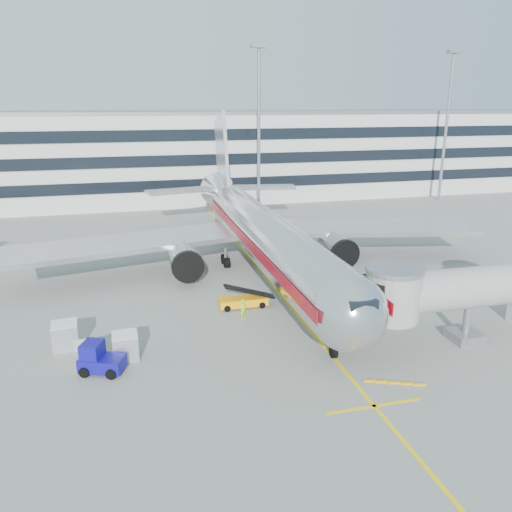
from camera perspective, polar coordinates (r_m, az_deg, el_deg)
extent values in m
plane|color=gray|center=(42.40, 4.55, -6.48)|extent=(180.00, 180.00, 0.00)
cube|color=yellow|center=(51.29, 0.91, -2.17)|extent=(0.25, 70.00, 0.01)
cube|color=yellow|center=(31.11, 13.35, -16.33)|extent=(6.00, 0.25, 0.01)
cylinder|color=silver|center=(48.20, 1.57, 1.78)|extent=(5.00, 36.00, 5.00)
sphere|color=silver|center=(32.26, 10.56, -6.41)|extent=(5.00, 5.00, 5.00)
cone|color=silver|center=(69.94, -3.72, 7.06)|extent=(5.00, 10.00, 5.00)
cube|color=black|center=(30.59, 11.86, -5.54)|extent=(1.80, 1.20, 0.90)
cube|color=#B7B7BC|center=(58.09, 12.45, 3.21)|extent=(24.95, 12.07, 0.50)
cube|color=#B7B7BC|center=(51.92, -14.11, 1.47)|extent=(24.95, 12.07, 0.50)
cylinder|color=#99999E|center=(53.23, 9.24, 0.80)|extent=(3.00, 4.20, 3.00)
cylinder|color=#99999E|center=(49.15, -8.10, -0.51)|extent=(3.00, 4.20, 3.00)
cylinder|color=black|center=(51.49, 10.13, 0.20)|extent=(3.10, 0.50, 3.10)
cylinder|color=black|center=(47.26, -7.81, -1.22)|extent=(3.10, 0.50, 3.10)
cube|color=#B7B7BC|center=(69.80, -3.87, 10.68)|extent=(0.45, 9.39, 13.72)
cube|color=#B7B7BC|center=(72.02, 0.45, 7.87)|extent=(10.41, 4.94, 0.35)
cube|color=#B7B7BC|center=(70.00, -8.35, 7.42)|extent=(10.41, 4.94, 0.35)
cylinder|color=gray|center=(35.30, 8.89, -10.10)|extent=(0.24, 0.24, 1.80)
cylinder|color=black|center=(35.50, 8.86, -10.75)|extent=(0.35, 0.90, 0.90)
cylinder|color=gray|center=(55.50, 2.99, 0.39)|extent=(0.30, 0.30, 2.00)
cylinder|color=gray|center=(53.98, -3.50, -0.10)|extent=(0.30, 0.30, 2.00)
cube|color=#A80C19|center=(48.87, 4.41, 2.31)|extent=(0.06, 38.00, 0.90)
cube|color=#A80C19|center=(47.51, -1.35, 1.93)|extent=(0.06, 38.00, 0.90)
cylinder|color=#A8A8A3|center=(39.19, 23.39, -3.30)|extent=(13.00, 3.00, 3.00)
cylinder|color=#A8A8A3|center=(35.76, 15.34, -4.37)|extent=(3.80, 3.80, 3.40)
cylinder|color=gray|center=(35.13, 15.58, -1.48)|extent=(4.00, 4.00, 0.30)
cube|color=black|center=(35.15, 13.49, -4.60)|extent=(1.40, 2.60, 2.60)
cylinder|color=gray|center=(40.10, 22.95, -6.79)|extent=(0.56, 0.56, 3.20)
cube|color=gray|center=(40.60, 22.75, -8.41)|extent=(2.20, 2.20, 0.70)
cylinder|color=black|center=(40.08, 21.71, -8.62)|extent=(0.35, 0.70, 0.70)
cylinder|color=black|center=(41.12, 23.76, -8.21)|extent=(0.35, 0.70, 0.70)
cube|color=silver|center=(95.99, -6.92, 11.31)|extent=(150.00, 24.00, 15.00)
cube|color=black|center=(84.55, -5.68, 8.19)|extent=(150.00, 0.30, 1.80)
cube|color=black|center=(84.03, -5.76, 10.89)|extent=(150.00, 0.30, 1.80)
cube|color=black|center=(83.71, -5.84, 13.61)|extent=(150.00, 0.30, 1.80)
cube|color=gray|center=(95.55, -7.10, 15.97)|extent=(150.00, 24.00, 0.60)
cylinder|color=gray|center=(81.53, 0.32, 13.96)|extent=(0.50, 0.50, 25.00)
cube|color=gray|center=(81.83, 0.34, 22.87)|extent=(2.40, 1.20, 0.50)
cylinder|color=gray|center=(96.09, 20.89, 13.35)|extent=(0.50, 0.50, 25.00)
cube|color=gray|center=(96.35, 21.73, 20.87)|extent=(2.40, 1.20, 0.50)
cube|color=#FFA80A|center=(43.25, -1.50, -5.19)|extent=(4.21, 1.55, 0.67)
cube|color=black|center=(42.93, -1.51, -4.12)|extent=(4.42, 1.07, 1.46)
cylinder|color=black|center=(43.66, -3.65, -5.33)|extent=(0.57, 0.27, 0.57)
cylinder|color=black|center=(42.45, -3.31, -6.00)|extent=(0.57, 0.27, 0.57)
cylinder|color=black|center=(44.28, 0.24, -4.97)|extent=(0.57, 0.27, 0.57)
cylinder|color=black|center=(43.08, 0.70, -5.62)|extent=(0.57, 0.27, 0.57)
cube|color=#0F0B7E|center=(34.77, -17.15, -11.62)|extent=(3.19, 2.53, 0.90)
cube|color=#0F0B7E|center=(34.60, -18.20, -10.19)|extent=(1.67, 1.84, 1.10)
cube|color=black|center=(34.44, -18.26, -9.67)|extent=(1.50, 1.62, 0.10)
cylinder|color=black|center=(35.86, -17.96, -11.32)|extent=(0.76, 0.54, 0.70)
cylinder|color=black|center=(34.68, -19.00, -12.44)|extent=(0.76, 0.54, 0.70)
cylinder|color=black|center=(35.17, -15.25, -11.66)|extent=(0.76, 0.54, 0.70)
cylinder|color=black|center=(33.97, -16.21, -12.82)|extent=(0.76, 0.54, 0.70)
cube|color=silver|center=(35.98, -14.69, -9.97)|extent=(1.75, 1.75, 1.76)
cube|color=white|center=(35.59, -14.80, -8.67)|extent=(1.75, 1.75, 0.07)
cube|color=silver|center=(38.76, -20.96, -8.50)|extent=(1.90, 1.90, 1.83)
cube|color=white|center=(38.38, -21.11, -7.24)|extent=(1.90, 1.90, 0.07)
cube|color=silver|center=(35.60, -18.70, -10.74)|extent=(1.82, 1.82, 1.66)
cube|color=white|center=(35.23, -18.84, -9.51)|extent=(1.82, 1.82, 0.06)
imported|color=#9AEA18|center=(40.70, -1.47, -6.13)|extent=(0.76, 0.72, 1.75)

